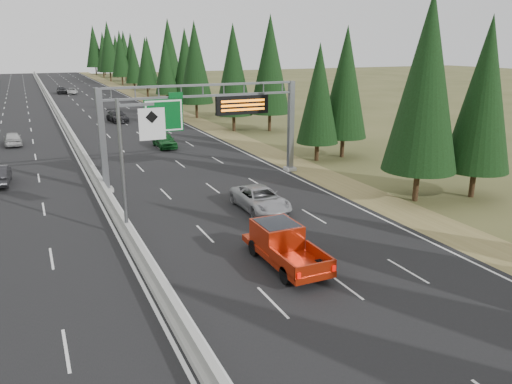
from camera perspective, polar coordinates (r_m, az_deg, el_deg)
road at (r=83.73m, az=-21.57°, el=7.99°), size 32.00×260.00×0.08m
shoulder_right at (r=86.54m, az=-9.64°, el=9.15°), size 3.60×260.00×0.06m
median_barrier at (r=83.69m, az=-21.60°, el=8.25°), size 0.70×260.00×0.85m
sign_gantry at (r=40.50m, az=-5.08°, el=8.53°), size 16.75×0.98×7.80m
hov_sign_pole at (r=29.00m, az=-13.96°, el=3.79°), size 2.80×0.50×8.00m
tree_row_right at (r=75.13m, az=-4.20°, el=14.91°), size 11.60×242.25×18.72m
silver_minivan at (r=33.62m, az=0.50°, el=-0.80°), size 2.61×5.61×1.56m
red_pickup at (r=25.71m, az=2.87°, el=-5.67°), size 2.17×6.08×1.98m
car_ahead_green at (r=55.17m, az=-10.42°, el=5.85°), size 1.95×4.70×1.59m
car_ahead_dkred at (r=78.57m, az=-10.58°, el=8.98°), size 1.68×4.79×1.58m
car_ahead_dkgrey at (r=75.37m, az=-15.57°, el=8.34°), size 2.75×5.63×1.58m
car_ahead_white at (r=120.57m, az=-20.31°, el=10.76°), size 2.21×4.75×1.32m
car_ahead_far at (r=122.68m, az=-21.35°, el=10.81°), size 1.94×4.79×1.63m
car_onc_white at (r=61.61m, az=-26.06°, el=5.50°), size 2.00×4.52×1.51m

